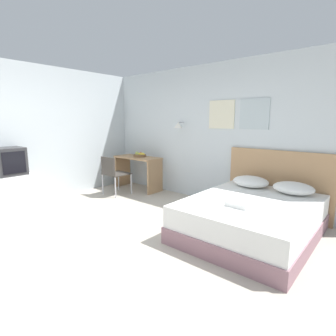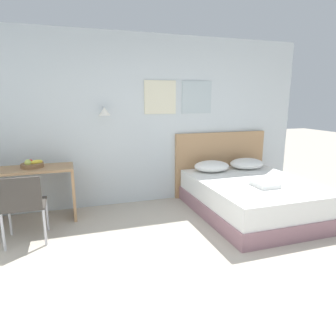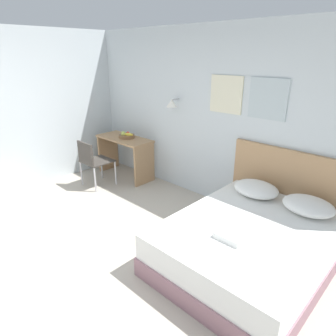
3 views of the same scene
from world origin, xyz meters
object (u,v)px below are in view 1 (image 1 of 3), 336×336
object	(u,v)px
folded_towel_near_foot	(241,203)
fruit_bowl	(140,155)
television	(9,161)
headboard	(277,184)
pillow_right	(293,188)
desk	(138,167)
bed	(251,218)
desk_chair	(113,172)
tv_stand	(13,193)
pillow_left	(251,181)

from	to	relation	value
folded_towel_near_foot	fruit_bowl	bearing A→B (deg)	160.69
fruit_bowl	television	world-z (taller)	television
headboard	folded_towel_near_foot	size ratio (longest dim) A/B	5.01
pillow_right	desk	distance (m)	3.40
bed	folded_towel_near_foot	world-z (taller)	folded_towel_near_foot
desk_chair	pillow_right	bearing A→B (deg)	11.54
pillow_right	fruit_bowl	bearing A→B (deg)	179.30
fruit_bowl	tv_stand	size ratio (longest dim) A/B	0.45
folded_towel_near_foot	fruit_bowl	size ratio (longest dim) A/B	1.14
pillow_left	desk_chair	distance (m)	2.84
bed	pillow_left	world-z (taller)	pillow_left
desk_chair	folded_towel_near_foot	bearing A→B (deg)	-5.87
desk	pillow_right	bearing A→B (deg)	-0.16
television	headboard	bearing A→B (deg)	37.52
pillow_left	television	size ratio (longest dim) A/B	1.23
bed	tv_stand	world-z (taller)	tv_stand
bed	desk_chair	bearing A→B (deg)	179.74
pillow_right	television	xyz separation A→B (m)	(-3.97, -2.48, 0.30)
bed	desk	bearing A→B (deg)	166.76
bed	tv_stand	bearing A→B (deg)	-154.13
folded_towel_near_foot	tv_stand	distance (m)	3.91
headboard	pillow_left	distance (m)	0.46
desk	television	size ratio (longest dim) A/B	2.38
folded_towel_near_foot	desk	bearing A→B (deg)	161.43
bed	desk_chair	distance (m)	3.09
headboard	television	distance (m)	4.60
pillow_left	pillow_right	xyz separation A→B (m)	(0.66, 0.00, 0.00)
desk	television	world-z (taller)	television
bed	pillow_left	bearing A→B (deg)	115.02
bed	desk	xyz separation A→B (m)	(-3.06, 0.72, 0.27)
television	tv_stand	bearing A→B (deg)	180.00
headboard	television	bearing A→B (deg)	-142.48
pillow_right	folded_towel_near_foot	xyz separation A→B (m)	(-0.36, -1.01, -0.06)
desk_chair	bed	bearing A→B (deg)	-0.26
bed	folded_towel_near_foot	bearing A→B (deg)	-95.12
desk	desk_chair	bearing A→B (deg)	-91.39
headboard	desk	distance (m)	3.08
bed	pillow_left	size ratio (longest dim) A/B	3.42
headboard	fruit_bowl	size ratio (longest dim) A/B	5.73
bed	headboard	size ratio (longest dim) A/B	1.18
desk_chair	television	world-z (taller)	television
fruit_bowl	headboard	bearing A→B (deg)	5.21
pillow_right	desk	xyz separation A→B (m)	(-3.40, 0.01, -0.07)
folded_towel_near_foot	pillow_right	bearing A→B (deg)	70.46
bed	headboard	distance (m)	1.07
folded_towel_near_foot	desk_chair	xyz separation A→B (m)	(-3.05, 0.31, -0.03)
desk	pillow_left	bearing A→B (deg)	-0.20
pillow_left	folded_towel_near_foot	xyz separation A→B (m)	(0.30, -1.01, -0.06)
desk	desk_chair	world-z (taller)	desk_chair
bed	desk_chair	size ratio (longest dim) A/B	2.38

